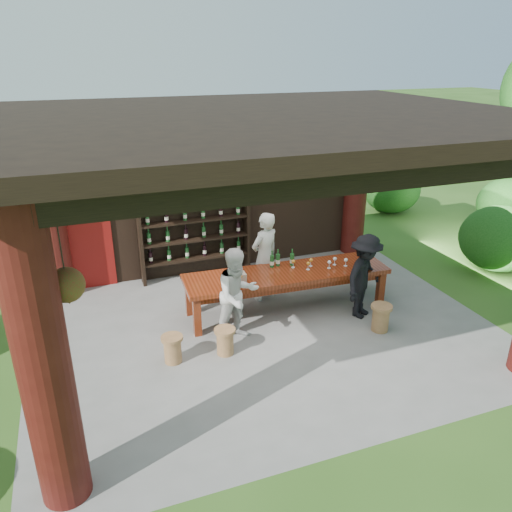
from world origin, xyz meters
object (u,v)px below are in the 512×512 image
object	(u,v)px
stool_near_left	(225,341)
napkin_basket	(238,277)
stool_near_right	(381,317)
guest_man	(365,276)
wine_shelf	(195,230)
guest_woman	(237,295)
host	(265,257)
tasting_table	(287,278)
stool_far_left	(173,348)

from	to	relation	value
stool_near_left	napkin_basket	size ratio (longest dim) A/B	1.65
stool_near_right	guest_man	world-z (taller)	guest_man
wine_shelf	guest_man	bearing A→B (deg)	-48.94
napkin_basket	guest_woman	bearing A→B (deg)	-109.19
guest_man	napkin_basket	size ratio (longest dim) A/B	5.75
host	guest_woman	xyz separation A→B (m)	(-0.91, -1.18, -0.06)
guest_man	napkin_basket	xyz separation A→B (m)	(-2.08, 0.57, 0.07)
wine_shelf	tasting_table	world-z (taller)	wine_shelf
wine_shelf	guest_man	distance (m)	3.50
wine_shelf	guest_man	xyz separation A→B (m)	(2.29, -2.63, -0.24)
stool_near_left	guest_woman	bearing A→B (deg)	47.47
stool_near_right	host	distance (m)	2.31
stool_near_right	guest_woman	world-z (taller)	guest_woman
stool_near_left	guest_man	bearing A→B (deg)	6.85
host	guest_man	size ratio (longest dim) A/B	1.11
stool_far_left	host	bearing A→B (deg)	35.86
guest_man	napkin_basket	bearing A→B (deg)	133.19
host	napkin_basket	distance (m)	0.98
stool_near_left	stool_far_left	xyz separation A→B (m)	(-0.79, 0.06, 0.00)
host	guest_woman	bearing A→B (deg)	29.22
stool_far_left	guest_man	size ratio (longest dim) A/B	0.29
guest_woman	napkin_basket	bearing A→B (deg)	57.22
guest_woman	tasting_table	bearing A→B (deg)	14.74
wine_shelf	stool_far_left	size ratio (longest dim) A/B	5.16
stool_far_left	napkin_basket	xyz separation A→B (m)	(1.30, 0.82, 0.59)
tasting_table	guest_woman	size ratio (longest dim) A/B	2.34
wine_shelf	tasting_table	size ratio (longest dim) A/B	0.61
stool_near_right	napkin_basket	world-z (taller)	napkin_basket
tasting_table	host	bearing A→B (deg)	107.51
stool_near_right	guest_man	distance (m)	0.74
stool_near_left	stool_near_right	xyz separation A→B (m)	(2.60, -0.23, 0.02)
napkin_basket	stool_near_right	bearing A→B (deg)	-27.87
stool_near_right	napkin_basket	distance (m)	2.44
tasting_table	guest_woman	distance (m)	1.26
wine_shelf	stool_near_left	world-z (taller)	wine_shelf
stool_near_left	host	bearing A→B (deg)	51.04
wine_shelf	guest_woman	distance (m)	2.60
wine_shelf	stool_far_left	bearing A→B (deg)	-110.62
napkin_basket	stool_near_left	bearing A→B (deg)	-119.93
stool_near_left	stool_near_right	bearing A→B (deg)	-5.07
stool_near_left	host	xyz separation A→B (m)	(1.24, 1.53, 0.61)
tasting_table	guest_man	world-z (taller)	guest_man
tasting_table	napkin_basket	bearing A→B (deg)	-175.93
wine_shelf	guest_woman	world-z (taller)	wine_shelf
stool_near_left	napkin_basket	world-z (taller)	napkin_basket
wine_shelf	stool_near_left	xyz separation A→B (m)	(-0.29, -2.94, -0.76)
wine_shelf	guest_man	size ratio (longest dim) A/B	1.49
stool_near_right	stool_far_left	xyz separation A→B (m)	(-3.40, 0.29, -0.02)
stool_far_left	napkin_basket	distance (m)	1.64
stool_near_left	guest_man	xyz separation A→B (m)	(2.59, 0.31, 0.52)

